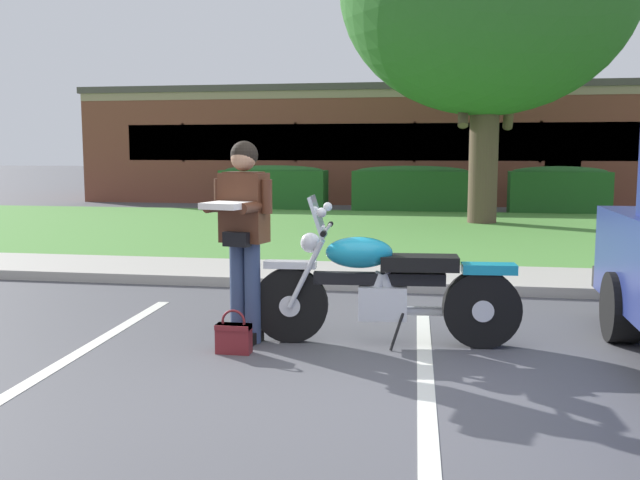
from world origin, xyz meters
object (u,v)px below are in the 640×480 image
hedge_left (274,187)px  hedge_center_right (559,189)px  rider_person (243,225)px  brick_building (419,146)px  motorcycle (395,287)px  handbag (234,336)px  hedge_center_left (411,188)px

hedge_left → hedge_center_right: same height
rider_person → brick_building: (0.78, 19.91, 0.82)m
motorcycle → rider_person: size_ratio=1.32×
rider_person → brick_building: size_ratio=0.08×
brick_building → hedge_left: bearing=-120.1°
rider_person → handbag: rider_person is taller
hedge_left → motorcycle: bearing=-72.3°
hedge_center_right → brick_building: brick_building is taller
motorcycle → brick_building: size_ratio=0.11×
handbag → brick_building: bearing=87.8°
rider_person → brick_building: bearing=87.7°
handbag → rider_person: bearing=91.0°
rider_person → handbag: 0.93m
motorcycle → rider_person: (-1.26, -0.16, 0.52)m
motorcycle → hedge_center_left: (-0.45, 13.28, 0.16)m
hedge_center_right → brick_building: size_ratio=0.12×
hedge_left → brick_building: 7.58m
motorcycle → handbag: bearing=-158.5°
hedge_center_left → brick_building: (-0.02, 6.48, 1.17)m
handbag → brick_building: brick_building is taller
hedge_center_right → brick_building: (-3.80, 6.48, 1.17)m
hedge_center_left → brick_building: size_ratio=0.15×
handbag → hedge_center_left: 13.80m
motorcycle → hedge_center_left: bearing=92.0°
hedge_left → hedge_center_right: 7.55m
rider_person → brick_building: 19.95m
rider_person → hedge_left: bearing=102.5°
motorcycle → hedge_center_right: motorcycle is taller
motorcycle → hedge_left: bearing=107.7°
hedge_center_right → rider_person: bearing=-108.8°
hedge_left → brick_building: size_ratio=0.14×
motorcycle → rider_person: rider_person is taller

